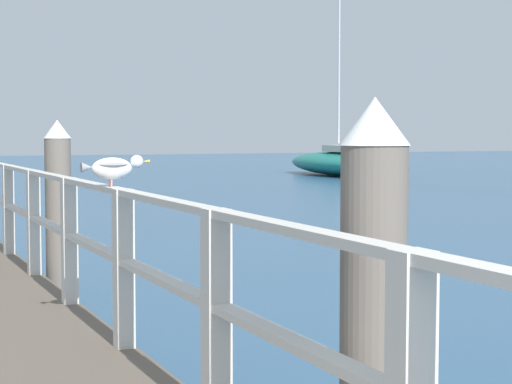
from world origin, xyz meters
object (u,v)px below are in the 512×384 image
Objects in this scene: dock_piling_far at (59,215)px; seagull_foreground at (113,167)px; dock_piling_near at (373,346)px; boat_2 at (344,163)px.

seagull_foreground is at bearing -95.78° from dock_piling_far.
boat_2 is at bearing 60.17° from dock_piling_near.
seagull_foreground is (-0.37, -3.67, 0.66)m from dock_piling_far.
boat_2 is at bearing 147.79° from seagull_foreground.
dock_piling_far is 4.40× the size of seagull_foreground.
dock_piling_near is 37.01m from boat_2.
seagull_foreground is at bearing -122.09° from boat_2.
dock_piling_near is 4.40× the size of seagull_foreground.
boat_2 is (18.78, 29.37, -1.10)m from seagull_foreground.
dock_piling_far is at bearing 174.61° from seagull_foreground.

